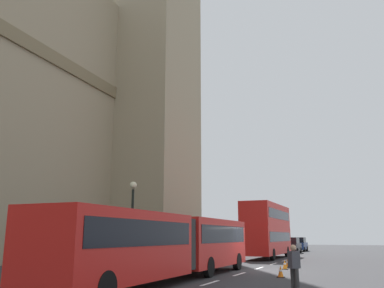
{
  "coord_description": "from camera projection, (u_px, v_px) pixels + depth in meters",
  "views": [
    {
      "loc": [
        -24.85,
        -6.38,
        1.99
      ],
      "look_at": [
        3.16,
        5.22,
        8.88
      ],
      "focal_mm": 38.06,
      "sensor_mm": 36.0,
      "label": 1
    }
  ],
  "objects": [
    {
      "name": "street_lamp",
      "position": [
        132.0,
        218.0,
        24.55
      ],
      "size": [
        0.44,
        0.44,
        5.27
      ],
      "color": "black",
      "rests_on": "ground_plane"
    },
    {
      "name": "double_decker_bus",
      "position": [
        267.0,
        228.0,
        38.14
      ],
      "size": [
        10.9,
        2.54,
        4.9
      ],
      "color": "red",
      "rests_on": "ground_plane"
    },
    {
      "name": "traffic_cone_west",
      "position": [
        281.0,
        272.0,
        20.14
      ],
      "size": [
        0.36,
        0.36,
        0.58
      ],
      "color": "black",
      "rests_on": "ground_plane"
    },
    {
      "name": "lane_centre_marking",
      "position": [
        250.0,
        271.0,
        23.88
      ],
      "size": [
        34.4,
        0.16,
        0.01
      ],
      "color": "silver",
      "rests_on": "ground_plane"
    },
    {
      "name": "pedestrian_near_cones",
      "position": [
        294.0,
        267.0,
        14.61
      ],
      "size": [
        0.46,
        0.43,
        1.69
      ],
      "color": "#333333",
      "rests_on": "ground_plane"
    },
    {
      "name": "sedan_trailing",
      "position": [
        299.0,
        244.0,
        55.7
      ],
      "size": [
        4.4,
        1.86,
        1.85
      ],
      "color": "navy",
      "rests_on": "ground_plane"
    },
    {
      "name": "ground_plane",
      "position": [
        252.0,
        270.0,
        24.33
      ],
      "size": [
        160.0,
        160.0,
        0.0
      ],
      "primitive_type": "plane",
      "color": "#333335"
    },
    {
      "name": "sedan_lead",
      "position": [
        292.0,
        245.0,
        49.21
      ],
      "size": [
        4.4,
        1.86,
        1.85
      ],
      "color": "black",
      "rests_on": "ground_plane"
    },
    {
      "name": "traffic_cone_middle",
      "position": [
        285.0,
        265.0,
        25.07
      ],
      "size": [
        0.36,
        0.36,
        0.58
      ],
      "color": "black",
      "rests_on": "ground_plane"
    },
    {
      "name": "articulated_bus",
      "position": [
        171.0,
        242.0,
        18.93
      ],
      "size": [
        17.04,
        2.54,
        2.9
      ],
      "color": "red",
      "rests_on": "ground_plane"
    },
    {
      "name": "traffic_cone_east",
      "position": [
        288.0,
        263.0,
        26.68
      ],
      "size": [
        0.36,
        0.36,
        0.58
      ],
      "color": "black",
      "rests_on": "ground_plane"
    }
  ]
}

